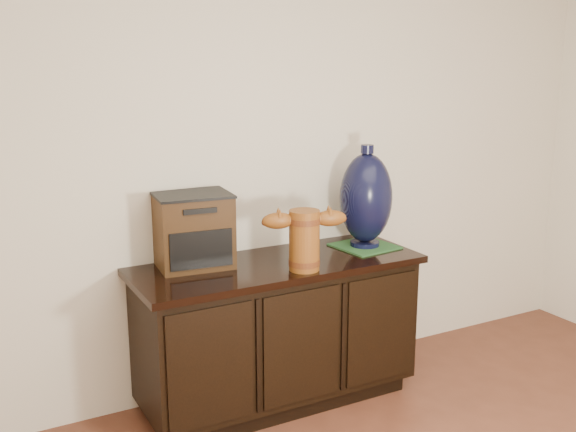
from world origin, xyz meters
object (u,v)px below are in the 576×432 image
tv_radio (193,230)px  lamp_base (366,198)px  terracotta_vessel (304,237)px  sideboard (278,331)px  spray_can (222,241)px

tv_radio → lamp_base: lamp_base is taller
terracotta_vessel → tv_radio: size_ratio=1.07×
sideboard → lamp_base: bearing=2.2°
terracotta_vessel → tv_radio: (-0.44, 0.31, 0.02)m
terracotta_vessel → spray_can: size_ratio=2.07×
terracotta_vessel → lamp_base: (0.49, 0.19, 0.10)m
sideboard → terracotta_vessel: (0.06, -0.17, 0.53)m
tv_radio → spray_can: size_ratio=1.94×
sideboard → tv_radio: 0.69m
sideboard → tv_radio: tv_radio is taller
sideboard → spray_can: 0.54m
tv_radio → lamp_base: 0.94m
sideboard → terracotta_vessel: bearing=-72.2°
lamp_base → spray_can: (-0.77, 0.14, -0.17)m
spray_can → lamp_base: bearing=-10.1°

